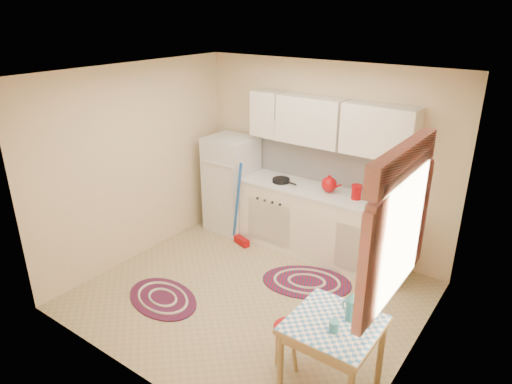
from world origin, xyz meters
TOP-DOWN VIEW (x-y plane):
  - room_shell at (0.16, 0.24)m, footprint 3.64×3.60m
  - fridge at (-1.28, 1.25)m, footprint 0.65×0.60m
  - broom at (-0.83, 0.90)m, footprint 0.30×0.20m
  - base_cabinets at (0.18, 1.30)m, footprint 2.25×0.60m
  - countertop at (0.18, 1.30)m, footprint 2.27×0.62m
  - frying_pan at (-0.42, 1.25)m, footprint 0.26×0.26m
  - red_kettle at (0.26, 1.30)m, footprint 0.23×0.21m
  - red_canister at (0.64, 1.30)m, footprint 0.16×0.16m
  - table at (1.39, -0.76)m, footprint 0.72×0.72m
  - stool at (0.93, -0.68)m, footprint 0.32×0.32m
  - coffee_pot at (1.49, -0.64)m, footprint 0.16×0.14m
  - mug at (1.44, -0.86)m, footprint 0.10×0.10m
  - rug_center at (0.39, 0.60)m, footprint 1.28×1.10m
  - rug_left at (-0.78, -0.66)m, footprint 1.08×0.82m

SIDE VIEW (x-z plane):
  - rug_center at x=0.39m, z-range 0.00..0.02m
  - rug_left at x=-0.78m, z-range 0.00..0.02m
  - stool at x=0.93m, z-range 0.00..0.42m
  - table at x=1.39m, z-range 0.00..0.72m
  - base_cabinets at x=0.18m, z-range 0.00..0.88m
  - broom at x=-0.83m, z-range 0.00..1.20m
  - fridge at x=-1.28m, z-range 0.00..1.40m
  - mug at x=1.44m, z-range 0.72..0.82m
  - coffee_pot at x=1.49m, z-range 0.72..0.99m
  - countertop at x=0.18m, z-range 0.88..0.92m
  - frying_pan at x=-0.42m, z-range 0.92..0.97m
  - red_canister at x=0.64m, z-range 0.92..1.08m
  - red_kettle at x=0.26m, z-range 0.92..1.14m
  - room_shell at x=0.16m, z-range 0.34..2.86m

